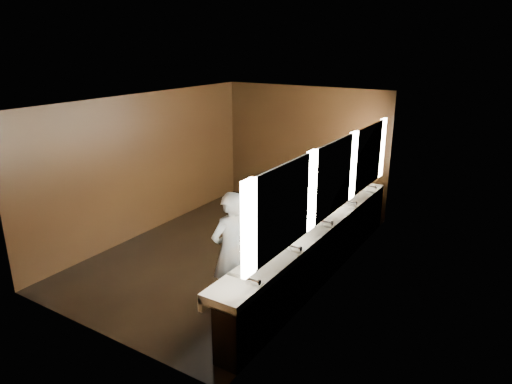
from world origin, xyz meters
TOP-DOWN VIEW (x-y plane):
  - floor at (0.00, 0.00)m, footprint 6.00×6.00m
  - ceiling at (0.00, 0.00)m, footprint 4.00×6.00m
  - wall_back at (0.00, 3.00)m, footprint 4.00×0.02m
  - wall_front at (0.00, -3.00)m, footprint 4.00×0.02m
  - wall_left at (-2.00, 0.00)m, footprint 0.02×6.00m
  - wall_right at (2.00, 0.00)m, footprint 0.02×6.00m
  - sink_counter at (1.79, 0.00)m, footprint 0.55×5.40m
  - mirror_band at (1.98, -0.00)m, footprint 0.06×5.03m
  - person at (1.08, -1.49)m, footprint 0.60×0.75m
  - trash_bin at (1.58, -1.71)m, footprint 0.37×0.37m

SIDE VIEW (x-z plane):
  - floor at x=0.00m, z-range 0.00..0.00m
  - trash_bin at x=1.58m, z-range 0.00..0.52m
  - sink_counter at x=1.79m, z-range -0.01..1.00m
  - person at x=1.08m, z-range 0.00..1.77m
  - wall_back at x=0.00m, z-range 0.00..2.80m
  - wall_front at x=0.00m, z-range 0.00..2.80m
  - wall_left at x=-2.00m, z-range 0.00..2.80m
  - wall_right at x=2.00m, z-range 0.00..2.80m
  - mirror_band at x=1.98m, z-range 1.17..2.32m
  - ceiling at x=0.00m, z-range 2.79..2.81m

